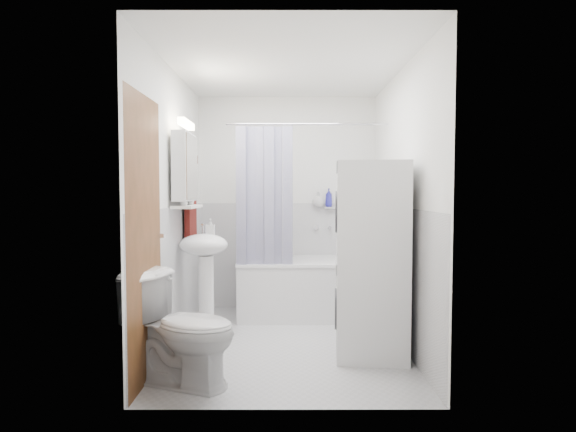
{
  "coord_description": "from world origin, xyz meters",
  "views": [
    {
      "loc": [
        0.0,
        -4.18,
        1.34
      ],
      "look_at": [
        0.01,
        0.15,
        1.11
      ],
      "focal_mm": 30.0,
      "sensor_mm": 36.0,
      "label": 1
    }
  ],
  "objects_px": {
    "bathtub": "(313,285)",
    "toilet": "(183,330)",
    "sink": "(204,261)",
    "washer_dryer": "(371,260)"
  },
  "relations": [
    {
      "from": "sink",
      "to": "toilet",
      "type": "relative_size",
      "value": 1.33
    },
    {
      "from": "bathtub",
      "to": "toilet",
      "type": "distance_m",
      "value": 2.09
    },
    {
      "from": "sink",
      "to": "toilet",
      "type": "bearing_deg",
      "value": -88.21
    },
    {
      "from": "sink",
      "to": "toilet",
      "type": "distance_m",
      "value": 1.13
    },
    {
      "from": "sink",
      "to": "toilet",
      "type": "height_order",
      "value": "sink"
    },
    {
      "from": "toilet",
      "to": "sink",
      "type": "bearing_deg",
      "value": 22.9
    },
    {
      "from": "toilet",
      "to": "washer_dryer",
      "type": "bearing_deg",
      "value": -46.36
    },
    {
      "from": "bathtub",
      "to": "toilet",
      "type": "height_order",
      "value": "toilet"
    },
    {
      "from": "bathtub",
      "to": "washer_dryer",
      "type": "distance_m",
      "value": 1.39
    },
    {
      "from": "bathtub",
      "to": "toilet",
      "type": "xyz_separation_m",
      "value": [
        -1.0,
        -1.83,
        0.05
      ]
    }
  ]
}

